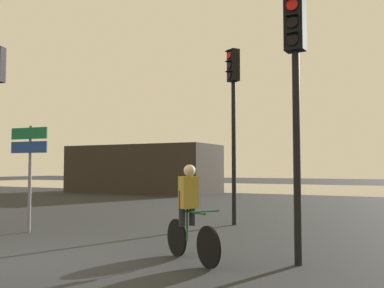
% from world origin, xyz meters
% --- Properties ---
extents(ground_plane, '(120.00, 120.00, 0.00)m').
position_xyz_m(ground_plane, '(0.00, 0.00, 0.00)').
color(ground_plane, black).
extents(water_strip, '(80.00, 16.00, 0.01)m').
position_xyz_m(water_strip, '(0.00, 28.02, 0.00)').
color(water_strip, gray).
rests_on(water_strip, ground).
extents(distant_building, '(9.67, 4.00, 3.00)m').
position_xyz_m(distant_building, '(-9.69, 18.02, 1.50)').
color(distant_building, '#2D2823').
rests_on(distant_building, ground).
extents(traffic_light_center, '(0.41, 0.42, 4.88)m').
position_xyz_m(traffic_light_center, '(1.31, 5.96, 3.37)').
color(traffic_light_center, black).
rests_on(traffic_light_center, ground).
extents(traffic_light_near_right, '(0.34, 0.36, 4.39)m').
position_xyz_m(traffic_light_near_right, '(4.01, 1.86, 3.06)').
color(traffic_light_near_right, black).
rests_on(traffic_light_near_right, ground).
extents(direction_sign_post, '(1.10, 0.16, 2.60)m').
position_xyz_m(direction_sign_post, '(-2.64, 2.40, 1.79)').
color(direction_sign_post, slate).
rests_on(direction_sign_post, ground).
extents(cyclist, '(1.46, 0.96, 1.62)m').
position_xyz_m(cyclist, '(2.32, 1.33, 0.82)').
color(cyclist, black).
rests_on(cyclist, ground).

